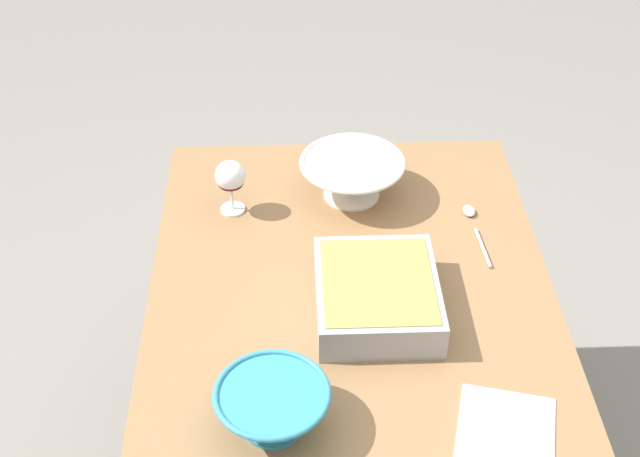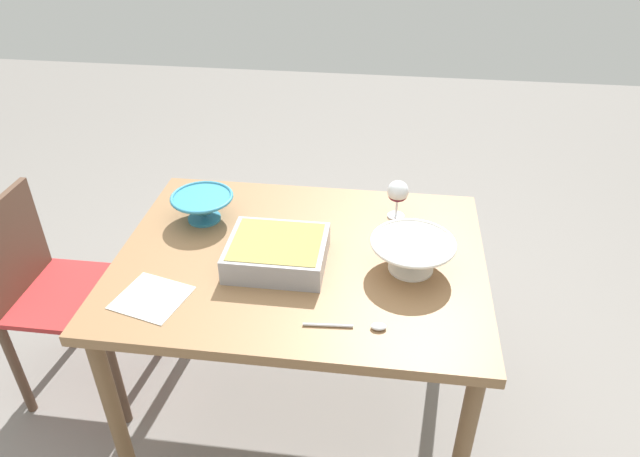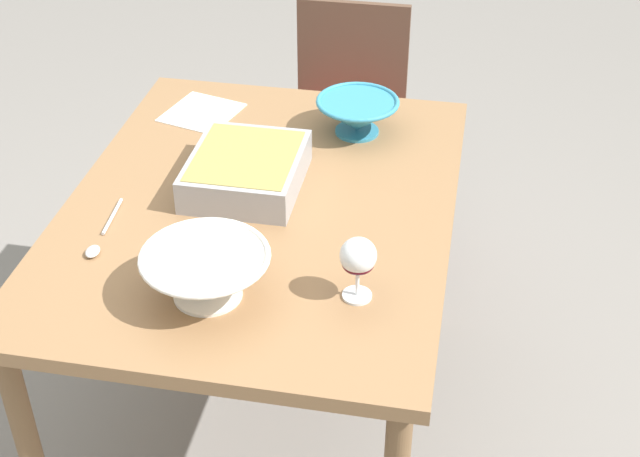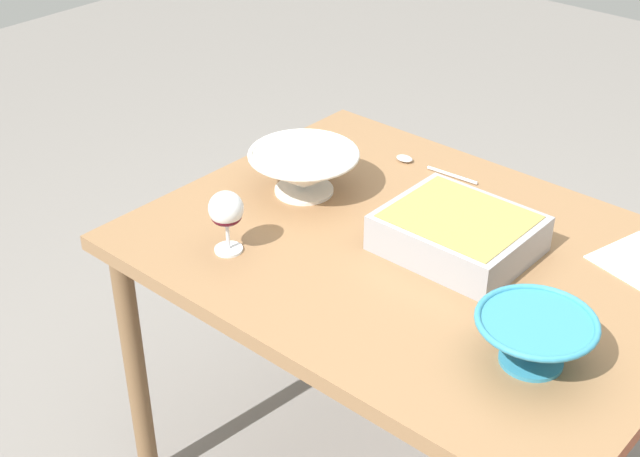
% 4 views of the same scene
% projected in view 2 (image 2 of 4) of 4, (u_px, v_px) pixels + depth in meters
% --- Properties ---
extents(ground_plane, '(8.00, 8.00, 0.00)m').
position_uv_depth(ground_plane, '(304.00, 411.00, 2.29)').
color(ground_plane, gray).
extents(dining_table, '(1.17, 0.90, 0.76)m').
position_uv_depth(dining_table, '(301.00, 275.00, 1.92)').
color(dining_table, olive).
rests_on(dining_table, ground_plane).
extents(chair, '(0.43, 0.39, 0.84)m').
position_uv_depth(chair, '(55.00, 291.00, 2.17)').
color(chair, '#B22D2D').
rests_on(chair, ground_plane).
extents(wine_glass, '(0.07, 0.07, 0.14)m').
position_uv_depth(wine_glass, '(398.00, 193.00, 2.01)').
color(wine_glass, white).
rests_on(wine_glass, dining_table).
extents(casserole_dish, '(0.30, 0.26, 0.08)m').
position_uv_depth(casserole_dish, '(277.00, 251.00, 1.81)').
color(casserole_dish, '#99999E').
rests_on(casserole_dish, dining_table).
extents(mixing_bowl, '(0.22, 0.22, 0.10)m').
position_uv_depth(mixing_bowl, '(203.00, 206.00, 2.02)').
color(mixing_bowl, teal).
rests_on(mixing_bowl, dining_table).
extents(small_bowl, '(0.26, 0.26, 0.10)m').
position_uv_depth(small_bowl, '(412.00, 253.00, 1.78)').
color(small_bowl, white).
rests_on(small_bowl, dining_table).
extents(serving_spoon, '(0.23, 0.03, 0.01)m').
position_uv_depth(serving_spoon, '(362.00, 326.00, 1.59)').
color(serving_spoon, silver).
rests_on(serving_spoon, dining_table).
extents(napkin, '(0.23, 0.22, 0.00)m').
position_uv_depth(napkin, '(152.00, 298.00, 1.70)').
color(napkin, white).
rests_on(napkin, dining_table).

